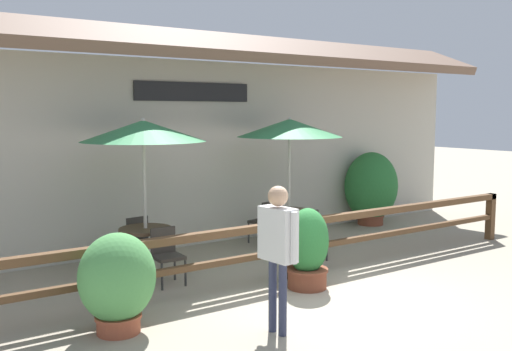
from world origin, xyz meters
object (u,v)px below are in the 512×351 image
Objects in this scene: patio_umbrella_near at (143,131)px; chair_near_streetside at (167,253)px; chair_middle_streetside at (311,232)px; potted_plant_corner_fern at (371,187)px; dining_table_middle at (289,218)px; potted_plant_small_flowering at (307,249)px; potted_plant_entrance_palm at (117,281)px; patio_umbrella_middle at (289,128)px; pedestrian at (278,240)px; chair_near_wallside at (134,238)px; dining_table_near at (146,238)px; chair_middle_wallside at (264,220)px.

chair_near_streetside is (0.06, -0.64, -1.83)m from patio_umbrella_near.
potted_plant_corner_fern is at bearing 41.67° from chair_middle_streetside.
patio_umbrella_near reaches higher than chair_middle_streetside.
dining_table_middle is 0.71× the size of potted_plant_small_flowering.
potted_plant_entrance_palm is (-4.16, -2.12, 0.02)m from dining_table_middle.
patio_umbrella_middle reaches higher than chair_near_streetside.
chair_middle_streetside is 0.51× the size of potted_plant_corner_fern.
dining_table_middle is (2.85, 0.67, 0.13)m from chair_near_streetside.
chair_middle_streetside is 3.62m from pedestrian.
chair_near_wallside is (0.06, 0.64, -1.83)m from patio_umbrella_near.
dining_table_near is at bearing 130.75° from potted_plant_small_flowering.
potted_plant_entrance_palm is (-1.31, -1.45, 0.15)m from chair_near_streetside.
patio_umbrella_near reaches higher than pedestrian.
potted_plant_corner_fern is 7.04m from pedestrian.
potted_plant_entrance_palm reaches higher than potted_plant_small_flowering.
dining_table_near is 6.09m from potted_plant_corner_fern.
chair_middle_streetside is (-0.05, -0.72, -0.13)m from dining_table_middle.
patio_umbrella_near is 3.47m from chair_middle_streetside.
patio_umbrella_near is 3.15m from potted_plant_small_flowering.
potted_plant_entrance_palm is at bearing -153.01° from patio_umbrella_middle.
patio_umbrella_near is 2.96× the size of dining_table_near.
dining_table_near is at bearing 179.25° from pedestrian.
chair_middle_streetside is at bearing 48.68° from potted_plant_small_flowering.
dining_table_middle is at bearing -116.57° from patio_umbrella_middle.
chair_near_streetside is 1.28m from chair_near_wallside.
chair_near_streetside and chair_near_wallside have the same top height.
potted_plant_small_flowering is 1.00× the size of potted_plant_entrance_palm.
potted_plant_entrance_palm reaches higher than chair_middle_wallside.
potted_plant_entrance_palm is at bearing -120.85° from dining_table_near.
pedestrian reaches higher than dining_table_middle.
chair_near_wallside is at bearing 168.81° from chair_middle_streetside.
chair_middle_streetside is 1.00× the size of chair_middle_wallside.
patio_umbrella_near is at bearing -179.47° from dining_table_middle.
chair_middle_wallside reaches higher than dining_table_near.
potted_plant_small_flowering is (1.72, -1.99, -1.73)m from patio_umbrella_near.
chair_near_wallside is at bearing -10.77° from chair_middle_wallside.
pedestrian is (-5.70, -4.12, 0.26)m from potted_plant_corner_fern.
potted_plant_small_flowering reaches higher than chair_near_wallside.
chair_near_streetside is at bearing 13.55° from chair_middle_wallside.
chair_near_streetside is 1.96m from potted_plant_entrance_palm.
potted_plant_small_flowering is at bearing -117.13° from chair_middle_streetside.
chair_middle_streetside is 1.74m from potted_plant_small_flowering.
patio_umbrella_near is 2.96× the size of dining_table_middle.
potted_plant_small_flowering is at bearing 114.96° from chair_near_wallside.
potted_plant_corner_fern reaches higher than dining_table_near.
pedestrian is (-2.55, -2.48, 0.65)m from chair_middle_streetside.
chair_near_wallside is 0.71× the size of potted_plant_small_flowering.
dining_table_middle is at bearing 14.41° from chair_near_streetside.
patio_umbrella_near reaches higher than chair_near_wallside.
potted_plant_entrance_palm is at bearing -130.99° from pedestrian.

